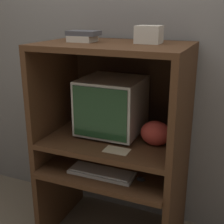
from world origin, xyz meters
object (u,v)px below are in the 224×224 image
mouse (141,179)px  snack_bag (156,133)px  book_stack (83,36)px  storage_box (149,35)px  keyboard (102,172)px  crt_monitor (112,106)px

mouse → snack_bag: (0.04, 0.15, 0.26)m
mouse → book_stack: 1.00m
snack_bag → storage_box: (-0.09, 0.07, 0.62)m
storage_box → mouse: bearing=-78.2°
keyboard → snack_bag: size_ratio=2.22×
storage_box → keyboard: bearing=-131.6°
mouse → storage_box: storage_box is taller
snack_bag → book_stack: bearing=179.6°
keyboard → mouse: same height
crt_monitor → keyboard: size_ratio=0.96×
mouse → storage_box: size_ratio=0.37×
keyboard → mouse: 0.27m
keyboard → book_stack: size_ratio=2.19×
crt_monitor → mouse: crt_monitor is taller
crt_monitor → mouse: 0.54m
crt_monitor → book_stack: book_stack is taller
crt_monitor → keyboard: crt_monitor is taller
storage_box → crt_monitor: bearing=178.3°
keyboard → book_stack: book_stack is taller
mouse → storage_box: (-0.05, 0.23, 0.88)m
keyboard → storage_box: size_ratio=2.85×
keyboard → storage_box: bearing=48.4°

